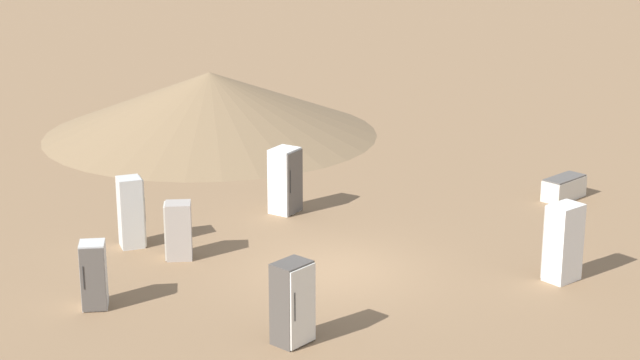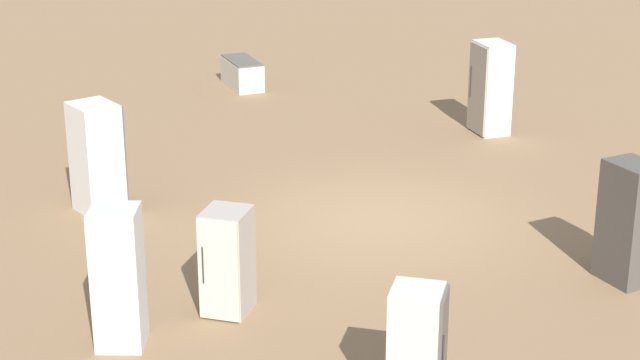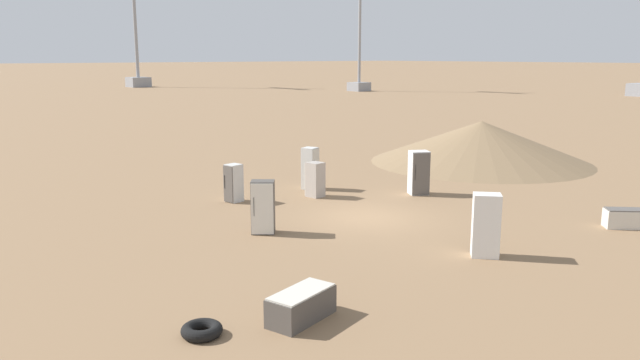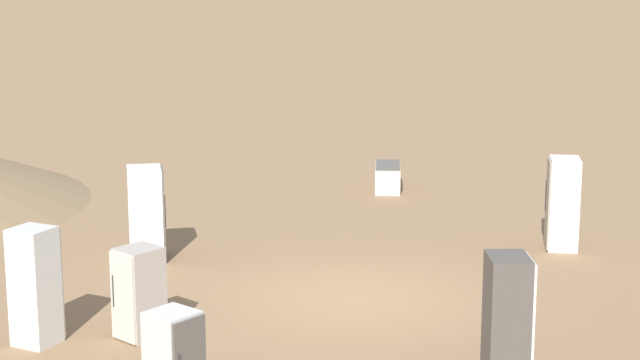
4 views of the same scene
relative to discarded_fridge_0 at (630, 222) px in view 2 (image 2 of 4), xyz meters
name	(u,v)px [view 2 (image 2 of 4)]	position (x,y,z in m)	size (l,w,h in m)	color
ground_plane	(378,220)	(-0.69, -4.10, -0.90)	(1000.00, 1000.00, 0.00)	#846647
discarded_fridge_0	(630,222)	(0.00, 0.00, 0.00)	(0.96, 0.98, 1.79)	#4C4742
discarded_fridge_1	(490,88)	(-6.23, -3.74, 0.06)	(1.00, 0.99, 1.91)	white
discarded_fridge_2	(97,158)	(0.77, -8.57, 0.04)	(0.98, 1.01, 1.88)	white
discarded_fridge_3	(227,262)	(3.21, -4.80, -0.16)	(0.75, 0.67, 1.47)	#A89E93
discarded_fridge_4	(118,277)	(4.57, -5.61, 0.04)	(0.80, 0.78, 1.87)	silver
discarded_fridge_6	(417,352)	(4.59, -1.64, -0.12)	(0.65, 0.70, 1.55)	silver
discarded_fridge_7	(242,73)	(-7.42, -10.15, -0.56)	(1.46, 1.48, 0.67)	beige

